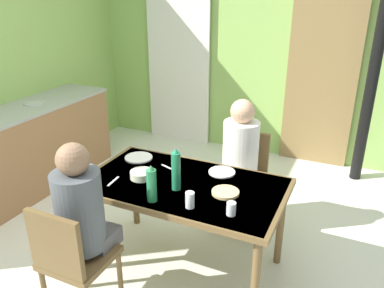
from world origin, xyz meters
The scene contains 21 objects.
ground_plane centered at (0.00, 0.00, 0.00)m, with size 6.80×6.80×0.00m, color silver.
wall_back centered at (0.00, 2.61, 1.42)m, with size 4.18×0.10×2.85m, color #91BC5C.
door_wooden centered at (1.02, 2.53, 1.00)m, with size 0.80×0.05×2.00m, color olive.
stove_pipe_column centered at (1.56, 2.26, 1.42)m, with size 0.12×0.12×2.85m, color black.
curtain_panel centered at (-0.84, 2.51, 1.19)m, with size 0.90×0.03×2.39m, color white.
kitchen_counter centered at (-1.66, 0.37, 0.45)m, with size 0.61×2.45×0.91m.
dining_table centered at (0.42, 0.08, 0.66)m, with size 1.46×0.84×0.74m.
chair_near_diner centered at (0.02, -0.69, 0.50)m, with size 0.40×0.40×0.87m.
chair_far_diner centered at (0.64, 0.86, 0.50)m, with size 0.40×0.40×0.87m.
person_near_diner centered at (0.02, -0.55, 0.78)m, with size 0.30×0.37×0.77m.
person_far_diner centered at (0.64, 0.72, 0.78)m, with size 0.30×0.37×0.77m.
water_bottle_green_near centered at (0.41, -0.01, 0.88)m, with size 0.06×0.06×0.31m.
water_bottle_green_far centered at (0.34, -0.22, 0.86)m, with size 0.07×0.07×0.26m.
serving_bowl_center centered at (0.10, 0.03, 0.76)m, with size 0.17×0.17×0.06m, color beige.
dinner_plate_near_left centered at (-0.11, 0.32, 0.74)m, with size 0.23×0.23×0.01m, color white.
dinner_plate_near_right centered at (0.61, 0.36, 0.74)m, with size 0.20×0.20×0.01m, color white.
drinking_glass_by_near_diner centered at (0.60, -0.19, 0.79)m, with size 0.06×0.06×0.11m, color silver.
drinking_glass_by_far_diner centered at (0.87, -0.16, 0.78)m, with size 0.06×0.06×0.09m, color silver.
bread_plate_sliced centered at (0.74, 0.07, 0.75)m, with size 0.19×0.19×0.02m, color #DBB77A.
cutlery_knife_near centered at (0.20, 0.26, 0.74)m, with size 0.15×0.02×0.00m, color silver.
cutlery_fork_near centered at (-0.06, -0.11, 0.74)m, with size 0.15×0.02×0.00m, color silver.
Camera 1 is at (1.50, -2.12, 2.06)m, focal length 35.90 mm.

